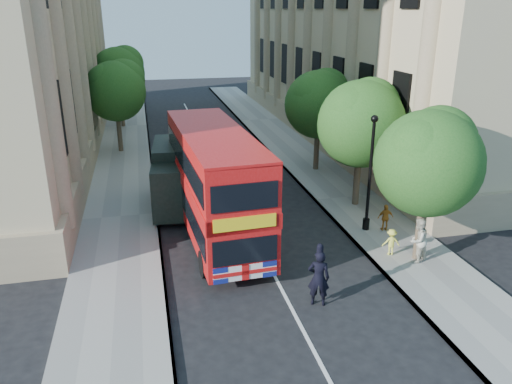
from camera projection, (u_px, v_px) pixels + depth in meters
ground at (299, 323)px, 15.85m from camera, size 120.00×120.00×0.00m
pavement_right at (346, 198)px, 26.18m from camera, size 3.50×80.00×0.12m
pavement_left at (121, 217)px, 23.76m from camera, size 3.50×80.00×0.12m
building_right at (381, 14)px, 37.58m from camera, size 12.00×38.00×18.00m
tree_right_near at (429, 157)px, 18.38m from camera, size 4.00×4.00×6.08m
tree_right_mid at (362, 119)px, 23.80m from camera, size 4.20×4.20×6.37m
tree_right_far at (319, 101)px, 29.33m from camera, size 4.00×4.00×6.15m
tree_left_far at (116, 88)px, 33.21m from camera, size 4.00×4.00×6.30m
tree_left_back at (119, 70)px, 40.44m from camera, size 4.20×4.20×6.65m
lamp_post at (370, 179)px, 21.51m from camera, size 0.32×0.32×5.16m
double_decker_bus at (215, 181)px, 21.20m from camera, size 3.19×10.05×4.58m
box_van at (178, 179)px, 24.46m from camera, size 2.75×5.73×3.18m
police_constable at (319, 278)px, 16.55m from camera, size 0.85×0.70×2.00m
woman_pedestrian at (418, 240)px, 19.20m from camera, size 1.09×1.00×1.80m
child_a at (385, 218)px, 22.02m from camera, size 0.74×0.38×1.21m
child_b at (391, 242)px, 19.86m from camera, size 0.77×0.53×1.10m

